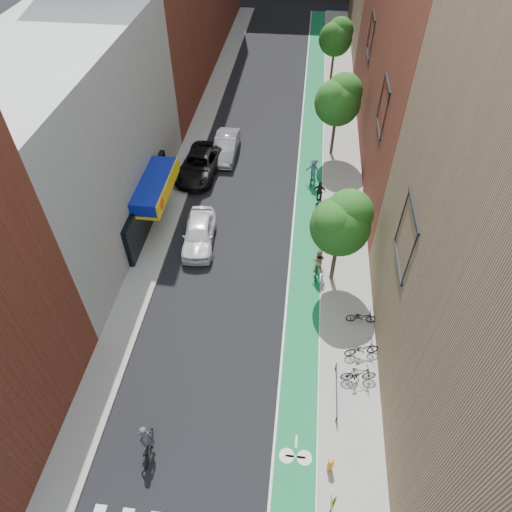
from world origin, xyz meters
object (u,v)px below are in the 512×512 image
(parked_car_white, at_px, (199,233))
(cyclist_lane_far, at_px, (313,172))
(parked_car_black, at_px, (200,164))
(cyclist_lane_near, at_px, (318,264))
(fire_hydrant, at_px, (330,465))
(cyclist_lead, at_px, (147,444))
(parked_car_silver, at_px, (226,147))
(cyclist_lane_mid, at_px, (319,196))

(parked_car_white, height_order, cyclist_lane_far, cyclist_lane_far)
(parked_car_black, relative_size, cyclist_lane_near, 2.87)
(parked_car_black, height_order, fire_hydrant, parked_car_black)
(parked_car_white, bearing_deg, fire_hydrant, -63.28)
(parked_car_white, distance_m, cyclist_lead, 13.80)
(parked_car_black, bearing_deg, cyclist_lane_far, 4.18)
(cyclist_lead, height_order, fire_hydrant, cyclist_lead)
(parked_car_silver, bearing_deg, parked_car_black, -120.62)
(cyclist_lane_near, distance_m, cyclist_lane_far, 9.61)
(cyclist_lane_far, bearing_deg, parked_car_black, 12.51)
(parked_car_silver, bearing_deg, cyclist_lane_mid, -36.61)
(cyclist_lead, relative_size, cyclist_lane_near, 1.03)
(cyclist_lane_mid, xyz_separation_m, fire_hydrant, (0.79, -18.65, -0.17))
(fire_hydrant, bearing_deg, cyclist_lead, -179.49)
(parked_car_black, bearing_deg, fire_hydrant, -58.90)
(parked_car_silver, relative_size, cyclist_lane_near, 2.39)
(cyclist_lead, bearing_deg, parked_car_white, -94.40)
(parked_car_black, bearing_deg, cyclist_lane_near, -40.73)
(parked_car_white, bearing_deg, parked_car_silver, 84.29)
(parked_car_white, bearing_deg, parked_car_black, 95.71)
(cyclist_lead, relative_size, fire_hydrant, 2.76)
(parked_car_black, distance_m, cyclist_lane_mid, 9.74)
(parked_car_white, distance_m, fire_hydrant, 16.18)
(parked_car_silver, distance_m, cyclist_lane_far, 7.79)
(cyclist_lane_mid, distance_m, cyclist_lane_far, 2.68)
(cyclist_lane_mid, height_order, fire_hydrant, cyclist_lane_mid)
(parked_car_silver, bearing_deg, cyclist_lane_far, -23.22)
(parked_car_black, bearing_deg, parked_car_silver, 65.76)
(parked_car_black, height_order, cyclist_lane_near, cyclist_lane_near)
(parked_car_silver, xyz_separation_m, fire_hydrant, (8.49, -24.30, -0.26))
(parked_car_white, xyz_separation_m, cyclist_lead, (0.46, -13.79, -0.11))
(parked_car_white, bearing_deg, cyclist_lane_far, 40.88)
(parked_car_white, bearing_deg, cyclist_lane_near, -19.99)
(cyclist_lane_near, bearing_deg, cyclist_lane_far, -77.97)
(cyclist_lane_near, height_order, fire_hydrant, cyclist_lane_near)
(cyclist_lane_near, height_order, cyclist_lane_far, cyclist_lane_far)
(cyclist_lead, xyz_separation_m, fire_hydrant, (8.11, 0.07, -0.16))
(cyclist_lead, bearing_deg, parked_car_black, -91.08)
(fire_hydrant, bearing_deg, parked_car_silver, 109.27)
(parked_car_black, xyz_separation_m, parked_car_silver, (1.60, 2.74, -0.01))
(cyclist_lane_mid, bearing_deg, cyclist_lane_far, -64.66)
(cyclist_lane_near, relative_size, cyclist_lane_mid, 1.06)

